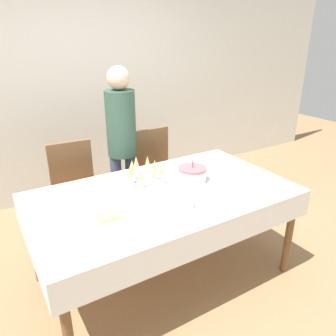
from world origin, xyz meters
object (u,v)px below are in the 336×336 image
plate_stack_dessert (151,192)px  champagne_tray (143,174)px  dining_chair_far_left (76,190)px  plate_stack_main (176,203)px  dining_chair_far_right (157,171)px  birthday_cake (192,174)px  person_standing (122,136)px

plate_stack_dessert → champagne_tray: bearing=79.7°
dining_chair_far_left → plate_stack_main: size_ratio=3.68×
dining_chair_far_right → plate_stack_dessert: (-0.52, -0.84, 0.25)m
dining_chair_far_right → champagne_tray: (-0.49, -0.66, 0.32)m
dining_chair_far_right → plate_stack_dessert: 1.02m
birthday_cake → person_standing: 0.88m
champagne_tray → person_standing: bearing=79.9°
plate_stack_main → dining_chair_far_right: bearing=67.1°
dining_chair_far_left → dining_chair_far_right: (0.86, 0.00, 0.00)m
dining_chair_far_left → dining_chair_far_right: same height
person_standing → plate_stack_dessert: bearing=-100.2°
plate_stack_main → plate_stack_dessert: (-0.06, 0.25, -0.00)m
champagne_tray → plate_stack_main: champagne_tray is taller
dining_chair_far_right → plate_stack_main: dining_chair_far_right is taller
champagne_tray → plate_stack_main: 0.44m
dining_chair_far_left → champagne_tray: size_ratio=2.56×
dining_chair_far_right → plate_stack_main: 1.21m
dining_chair_far_right → birthday_cake: size_ratio=4.23×
dining_chair_far_right → plate_stack_dessert: bearing=-121.7°
person_standing → dining_chair_far_left: bearing=-177.8°
dining_chair_far_left → person_standing: 0.66m
champagne_tray → person_standing: person_standing is taller
birthday_cake → champagne_tray: size_ratio=0.60×
dining_chair_far_left → dining_chair_far_right: size_ratio=1.00×
champagne_tray → dining_chair_far_right: bearing=53.3°
dining_chair_far_right → champagne_tray: size_ratio=2.56×
champagne_tray → dining_chair_far_left: bearing=119.6°
dining_chair_far_left → champagne_tray: dining_chair_far_left is taller
dining_chair_far_left → person_standing: size_ratio=0.60×
birthday_cake → plate_stack_main: birthday_cake is taller
dining_chair_far_right → dining_chair_far_left: bearing=-180.0°
dining_chair_far_left → dining_chair_far_right: bearing=0.0°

